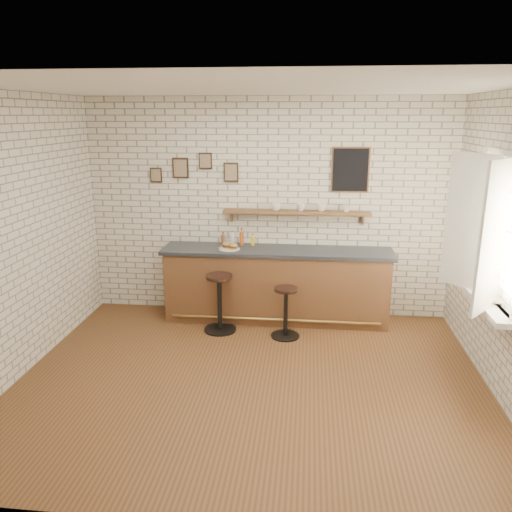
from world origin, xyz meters
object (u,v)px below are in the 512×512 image
object	(u,v)px
sandwich_plate	(229,249)
bitters_bottle_amber	(242,238)
book_lower	(485,300)
shelf_cup_c	(321,208)
bar_counter	(276,285)
bitters_bottle_white	(232,239)
shelf_cup_b	(301,207)
bar_stool_right	(286,311)
book_upper	(485,298)
shelf_cup_a	(276,207)
condiment_bottle_yellow	(253,240)
ciabatta_sandwich	(230,246)
shelf_cup_d	(346,209)
bar_stool_left	(220,301)
bitters_bottle_brown	(223,239)

from	to	relation	value
sandwich_plate	bitters_bottle_amber	size ratio (longest dim) A/B	1.16
book_lower	shelf_cup_c	bearing A→B (deg)	136.08
bar_counter	sandwich_plate	size ratio (longest dim) A/B	11.07
bitters_bottle_white	shelf_cup_b	xyz separation A→B (m)	(0.94, 0.03, 0.46)
sandwich_plate	shelf_cup_c	distance (m)	1.36
bar_stool_right	book_upper	distance (m)	2.35
shelf_cup_a	book_upper	xyz separation A→B (m)	(2.25, -1.69, -0.59)
shelf_cup_b	shelf_cup_a	bearing A→B (deg)	101.16
bitters_bottle_amber	condiment_bottle_yellow	bearing A→B (deg)	0.00
ciabatta_sandwich	book_upper	size ratio (longest dim) A/B	0.96
bar_counter	bitters_bottle_white	world-z (taller)	bitters_bottle_white
condiment_bottle_yellow	shelf_cup_a	size ratio (longest dim) A/B	1.31
sandwich_plate	shelf_cup_a	distance (m)	0.85
bar_counter	ciabatta_sandwich	world-z (taller)	ciabatta_sandwich
sandwich_plate	bar_stool_right	bearing A→B (deg)	-31.89
bar_stool_right	sandwich_plate	bearing A→B (deg)	148.11
condiment_bottle_yellow	shelf_cup_d	distance (m)	1.35
condiment_bottle_yellow	shelf_cup_c	bearing A→B (deg)	1.68
bar_stool_left	bar_stool_right	size ratio (longest dim) A/B	1.16
bitters_bottle_brown	book_lower	xyz separation A→B (m)	(2.99, -1.66, -0.14)
shelf_cup_c	bitters_bottle_brown	bearing A→B (deg)	77.46
bar_stool_left	book_lower	bearing A→B (deg)	-19.17
bitters_bottle_white	shelf_cup_d	size ratio (longest dim) A/B	2.04
sandwich_plate	book_lower	size ratio (longest dim) A/B	1.42
sandwich_plate	shelf_cup_a	size ratio (longest dim) A/B	2.22
bitters_bottle_amber	shelf_cup_d	xyz separation A→B (m)	(1.42, 0.03, 0.44)
ciabatta_sandwich	condiment_bottle_yellow	distance (m)	0.37
ciabatta_sandwich	bar_stool_left	size ratio (longest dim) A/B	0.29
shelf_cup_a	shelf_cup_d	bearing A→B (deg)	-1.58
ciabatta_sandwich	shelf_cup_b	world-z (taller)	shelf_cup_b
shelf_cup_c	bar_counter	bearing A→B (deg)	95.32
bar_counter	sandwich_plate	distance (m)	0.82
shelf_cup_d	bar_stool_right	bearing A→B (deg)	-127.85
sandwich_plate	ciabatta_sandwich	world-z (taller)	ciabatta_sandwich
shelf_cup_d	book_lower	size ratio (longest dim) A/B	0.50
bar_counter	shelf_cup_c	world-z (taller)	shelf_cup_c
condiment_bottle_yellow	book_lower	size ratio (longest dim) A/B	0.84
bitters_bottle_white	bar_stool_right	distance (m)	1.31
bitters_bottle_amber	shelf_cup_d	distance (m)	1.48
shelf_cup_d	bitters_bottle_amber	bearing A→B (deg)	-171.92
condiment_bottle_yellow	shelf_cup_c	world-z (taller)	shelf_cup_c
condiment_bottle_yellow	shelf_cup_d	xyz separation A→B (m)	(1.26, 0.03, 0.47)
bar_stool_left	book_upper	size ratio (longest dim) A/B	3.24
shelf_cup_d	bitters_bottle_white	bearing A→B (deg)	-172.01
bar_counter	condiment_bottle_yellow	xyz separation A→B (m)	(-0.35, 0.17, 0.57)
sandwich_plate	bitters_bottle_amber	bearing A→B (deg)	60.89
shelf_cup_b	book_upper	bearing A→B (deg)	-120.15
sandwich_plate	ciabatta_sandwich	xyz separation A→B (m)	(0.01, 0.00, 0.04)
shelf_cup_b	shelf_cup_d	size ratio (longest dim) A/B	1.11
bitters_bottle_brown	shelf_cup_a	size ratio (longest dim) A/B	1.42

